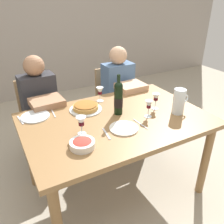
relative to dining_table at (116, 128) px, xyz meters
name	(u,v)px	position (x,y,z in m)	size (l,w,h in m)	color
ground_plane	(116,187)	(0.00, 0.00, -0.67)	(8.00, 8.00, 0.00)	#B2A893
back_wall	(34,12)	(0.00, 2.66, 0.73)	(8.00, 0.10, 2.80)	#A3998E
dining_table	(116,128)	(0.00, 0.00, 0.00)	(1.50, 1.00, 0.76)	olive
wine_bottle	(118,98)	(0.06, 0.07, 0.24)	(0.07, 0.07, 0.34)	black
water_pitcher	(179,103)	(0.51, -0.17, 0.19)	(0.15, 0.10, 0.22)	silver
baked_tart	(86,107)	(-0.16, 0.26, 0.12)	(0.29, 0.29, 0.06)	silver
salad_bowl	(82,144)	(-0.40, -0.24, 0.12)	(0.17, 0.17, 0.06)	white
wine_glass_left_diner	(149,105)	(0.25, -0.10, 0.20)	(0.06, 0.06, 0.15)	silver
wine_glass_right_diner	(100,92)	(0.03, 0.37, 0.19)	(0.07, 0.07, 0.14)	silver
wine_glass_centre	(81,122)	(-0.34, -0.09, 0.19)	(0.07, 0.07, 0.14)	silver
wine_glass_spare	(156,98)	(0.39, -0.01, 0.20)	(0.07, 0.07, 0.15)	silver
dinner_plate_left_setting	(35,116)	(-0.58, 0.34, 0.10)	(0.23, 0.23, 0.01)	silver
dinner_plate_right_setting	(124,128)	(-0.03, -0.17, 0.10)	(0.22, 0.22, 0.01)	silver
fork_left_setting	(20,120)	(-0.70, 0.34, 0.09)	(0.16, 0.01, 0.01)	silver
knife_left_setting	(53,113)	(-0.43, 0.34, 0.09)	(0.18, 0.01, 0.01)	silver
knife_right_setting	(140,124)	(0.12, -0.17, 0.09)	(0.18, 0.01, 0.01)	silver
spoon_right_setting	(106,134)	(-0.18, -0.17, 0.09)	(0.16, 0.01, 0.01)	silver
chair_left	(39,113)	(-0.45, 0.92, -0.17)	(0.42, 0.42, 0.87)	#9E7A51
diner_left	(44,112)	(-0.44, 0.68, -0.05)	(0.35, 0.52, 1.16)	#2D2D33
chair_right	(113,99)	(0.45, 0.88, -0.17)	(0.40, 0.40, 0.87)	#9E7A51
diner_right	(123,96)	(0.45, 0.64, -0.05)	(0.34, 0.50, 1.16)	#4C6B93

